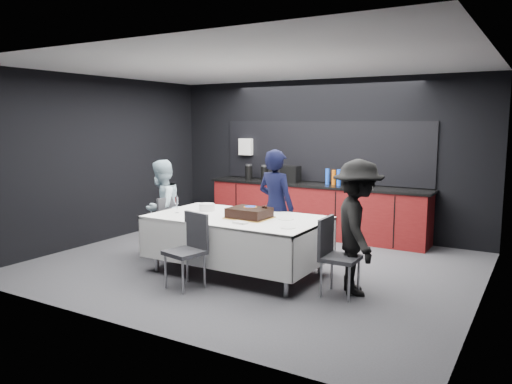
# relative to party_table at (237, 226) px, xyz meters

# --- Properties ---
(ground) EXTENTS (6.00, 6.00, 0.00)m
(ground) POSITION_rel_party_table_xyz_m (0.00, 0.40, -0.64)
(ground) COLOR #434348
(ground) RESTS_ON ground
(room_shell) EXTENTS (6.04, 5.04, 2.82)m
(room_shell) POSITION_rel_party_table_xyz_m (0.00, 0.40, 1.22)
(room_shell) COLOR white
(room_shell) RESTS_ON ground
(kitchenette) EXTENTS (4.10, 0.64, 2.05)m
(kitchenette) POSITION_rel_party_table_xyz_m (-0.02, 2.62, -0.10)
(kitchenette) COLOR #5A0E0F
(kitchenette) RESTS_ON ground
(party_table) EXTENTS (2.32, 1.32, 0.78)m
(party_table) POSITION_rel_party_table_xyz_m (0.00, 0.00, 0.00)
(party_table) COLOR #99999E
(party_table) RESTS_ON ground
(cake_assembly) EXTENTS (0.57, 0.47, 0.17)m
(cake_assembly) POSITION_rel_party_table_xyz_m (0.20, -0.02, 0.21)
(cake_assembly) COLOR gold
(cake_assembly) RESTS_ON party_table
(plate_stack) EXTENTS (0.22, 0.22, 0.10)m
(plate_stack) POSITION_rel_party_table_xyz_m (-0.61, 0.15, 0.19)
(plate_stack) COLOR white
(plate_stack) RESTS_ON party_table
(loose_plate_near) EXTENTS (0.18, 0.18, 0.01)m
(loose_plate_near) POSITION_rel_party_table_xyz_m (-0.39, -0.25, 0.14)
(loose_plate_near) COLOR white
(loose_plate_near) RESTS_ON party_table
(loose_plate_right_a) EXTENTS (0.21, 0.21, 0.01)m
(loose_plate_right_a) POSITION_rel_party_table_xyz_m (0.65, 0.16, 0.14)
(loose_plate_right_a) COLOR white
(loose_plate_right_a) RESTS_ON party_table
(loose_plate_right_b) EXTENTS (0.19, 0.19, 0.01)m
(loose_plate_right_b) POSITION_rel_party_table_xyz_m (0.91, -0.30, 0.14)
(loose_plate_right_b) COLOR white
(loose_plate_right_b) RESTS_ON party_table
(loose_plate_far) EXTENTS (0.20, 0.20, 0.01)m
(loose_plate_far) POSITION_rel_party_table_xyz_m (0.07, 0.51, 0.14)
(loose_plate_far) COLOR white
(loose_plate_far) RESTS_ON party_table
(fork_pile) EXTENTS (0.18, 0.12, 0.03)m
(fork_pile) POSITION_rel_party_table_xyz_m (0.29, -0.39, 0.15)
(fork_pile) COLOR white
(fork_pile) RESTS_ON party_table
(champagne_flute) EXTENTS (0.06, 0.06, 0.22)m
(champagne_flute) POSITION_rel_party_table_xyz_m (-0.86, -0.22, 0.30)
(champagne_flute) COLOR white
(champagne_flute) RESTS_ON party_table
(chair_left) EXTENTS (0.44, 0.44, 0.92)m
(chair_left) POSITION_rel_party_table_xyz_m (-1.42, 0.12, -0.11)
(chair_left) COLOR #2E2E33
(chair_left) RESTS_ON ground
(chair_right) EXTENTS (0.42, 0.42, 0.92)m
(chair_right) POSITION_rel_party_table_xyz_m (1.45, -0.14, -0.11)
(chair_right) COLOR #2E2E33
(chair_right) RESTS_ON ground
(chair_near) EXTENTS (0.50, 0.50, 0.92)m
(chair_near) POSITION_rel_party_table_xyz_m (-0.19, -0.79, -0.11)
(chair_near) COLOR #2E2E33
(chair_near) RESTS_ON ground
(person_center) EXTENTS (0.67, 0.50, 1.65)m
(person_center) POSITION_rel_party_table_xyz_m (0.22, 0.69, 0.19)
(person_center) COLOR black
(person_center) RESTS_ON ground
(person_left) EXTENTS (0.67, 0.80, 1.47)m
(person_left) POSITION_rel_party_table_xyz_m (-1.50, 0.19, 0.09)
(person_left) COLOR silver
(person_left) RESTS_ON ground
(person_right) EXTENTS (1.03, 1.20, 1.61)m
(person_right) POSITION_rel_party_table_xyz_m (1.67, 0.04, 0.16)
(person_right) COLOR black
(person_right) RESTS_ON ground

